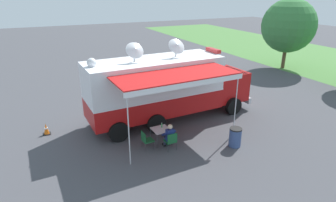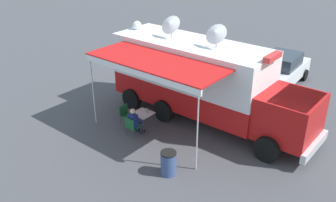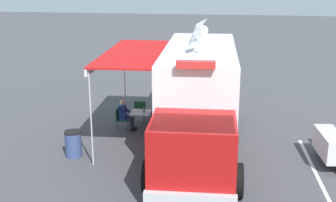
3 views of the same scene
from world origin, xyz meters
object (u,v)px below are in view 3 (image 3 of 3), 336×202
at_px(folding_chair_beside_table, 139,111).
at_px(trash_bin, 73,144).
at_px(water_bottle, 144,110).
at_px(seated_responder, 125,114).
at_px(folding_chair_at_table, 120,117).
at_px(folding_table, 141,113).
at_px(command_truck, 198,94).
at_px(traffic_cone, 226,94).

height_order(folding_chair_beside_table, trash_bin, trash_bin).
xyz_separation_m(water_bottle, seated_responder, (0.77, 0.02, -0.18)).
bearing_deg(folding_chair_at_table, folding_chair_beside_table, -119.70).
distance_m(folding_table, trash_bin, 3.47).
bearing_deg(command_truck, seated_responder, -23.81).
bearing_deg(seated_responder, trash_bin, 68.74).
distance_m(folding_table, traffic_cone, 5.89).
distance_m(folding_chair_at_table, seated_responder, 0.23).
bearing_deg(command_truck, traffic_cone, -98.19).
height_order(command_truck, seated_responder, command_truck).
xyz_separation_m(folding_table, traffic_cone, (-3.28, -4.88, -0.39)).
bearing_deg(seated_responder, folding_table, -167.50).
bearing_deg(folding_chair_at_table, trash_bin, 72.04).
distance_m(folding_chair_at_table, traffic_cone, 6.47).
distance_m(folding_chair_beside_table, traffic_cone, 5.35).
height_order(folding_table, folding_chair_beside_table, folding_chair_beside_table).
bearing_deg(folding_chair_at_table, folding_table, -169.84).
bearing_deg(seated_responder, traffic_cone, -127.83).
bearing_deg(traffic_cone, seated_responder, 52.17).
xyz_separation_m(folding_table, trash_bin, (1.72, 3.00, -0.22)).
relative_size(water_bottle, folding_chair_beside_table, 0.26).
bearing_deg(command_truck, folding_chair_at_table, -22.42).
height_order(command_truck, folding_chair_beside_table, command_truck).
bearing_deg(seated_responder, water_bottle, -178.36).
bearing_deg(trash_bin, folding_chair_at_table, -107.96).
relative_size(command_truck, traffic_cone, 16.52).
bearing_deg(water_bottle, command_truck, 148.82).
bearing_deg(water_bottle, traffic_cone, -122.03).
bearing_deg(seated_responder, folding_chair_beside_table, -110.97).
xyz_separation_m(folding_table, water_bottle, (-0.16, 0.11, 0.16)).
relative_size(folding_table, traffic_cone, 1.44).
height_order(folding_chair_beside_table, seated_responder, seated_responder).
height_order(command_truck, trash_bin, command_truck).
height_order(folding_table, traffic_cone, folding_table).
relative_size(folding_table, seated_responder, 0.67).
distance_m(folding_chair_at_table, trash_bin, 3.00).
bearing_deg(trash_bin, traffic_cone, -122.44).
distance_m(water_bottle, trash_bin, 3.47).
distance_m(folding_table, folding_chair_beside_table, 0.90).
xyz_separation_m(water_bottle, folding_chair_at_table, (0.96, 0.03, -0.32)).
bearing_deg(command_truck, water_bottle, -31.18).
height_order(water_bottle, folding_chair_beside_table, water_bottle).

